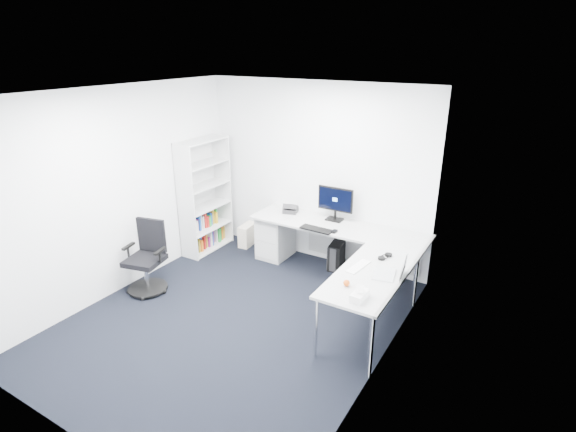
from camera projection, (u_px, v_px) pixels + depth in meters
The scene contains 22 objects.
ground at pixel (234, 320), 5.50m from camera, with size 4.20×4.20×0.00m, color black.
ceiling at pixel (222, 93), 4.53m from camera, with size 4.20×4.20×0.00m, color white.
wall_back at pixel (315, 174), 6.70m from camera, with size 3.60×0.02×2.70m, color white.
wall_front at pixel (54, 305), 3.33m from camera, with size 3.60×0.02×2.70m, color white.
wall_left at pixel (119, 192), 5.87m from camera, with size 0.02×4.20×2.70m, color white.
wall_right at pixel (383, 253), 4.15m from camera, with size 0.02×4.20×2.70m, color white.
l_desk at pixel (326, 259), 6.22m from camera, with size 2.58×1.44×0.75m, color #B1B3B4, non-canonical shape.
drawer_pedestal at pixel (276, 236), 7.06m from camera, with size 0.43×0.54×0.66m, color #B1B3B4.
bookshelf at pixel (205, 196), 7.11m from camera, with size 0.35×0.91×1.81m, color silver, non-canonical shape.
task_chair at pixel (144, 259), 5.98m from camera, with size 0.55×0.55×0.98m, color black, non-canonical shape.
black_pc_tower at pixel (337, 255), 6.74m from camera, with size 0.18×0.41×0.40m, color black.
beige_pc_tower at pixel (248, 235), 7.50m from camera, with size 0.17×0.38×0.36m, color beige.
power_strip at pixel (363, 274), 6.57m from camera, with size 0.37×0.06×0.04m, color white.
monitor at pixel (335, 204), 6.47m from camera, with size 0.54×0.17×0.51m, color black, non-canonical shape.
black_keyboard at pixel (316, 229), 6.21m from camera, with size 0.46×0.16×0.02m, color black.
mouse at pixel (334, 231), 6.13m from camera, with size 0.06×0.10×0.03m, color black.
desk_phone at pixel (291, 208), 6.84m from camera, with size 0.21×0.21×0.14m, color #272729, non-canonical shape.
laptop at pixel (385, 265), 4.96m from camera, with size 0.34×0.33×0.24m, color silver, non-canonical shape.
white_keyboard at pixel (358, 267), 5.18m from camera, with size 0.11×0.40×0.01m, color white.
headphones at pixel (385, 256), 5.40m from camera, with size 0.13×0.20×0.05m, color black, non-canonical shape.
orange_fruit at pixel (347, 283), 4.76m from camera, with size 0.07×0.07×0.07m, color #D15112.
tissue_box at pixel (359, 296), 4.51m from camera, with size 0.12×0.23×0.08m, color white.
Camera 1 is at (2.97, -3.67, 3.16)m, focal length 28.00 mm.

